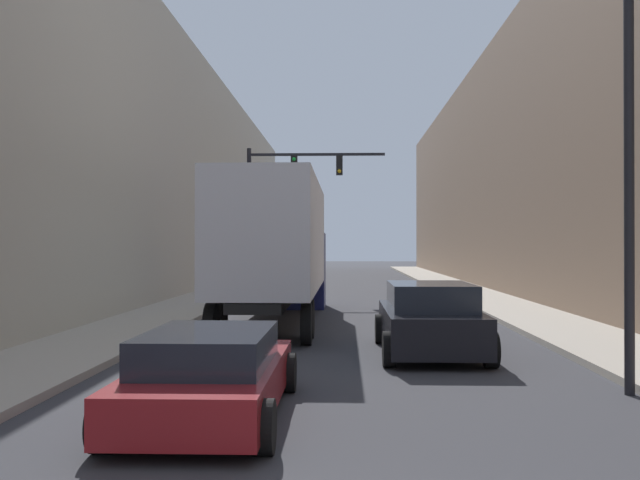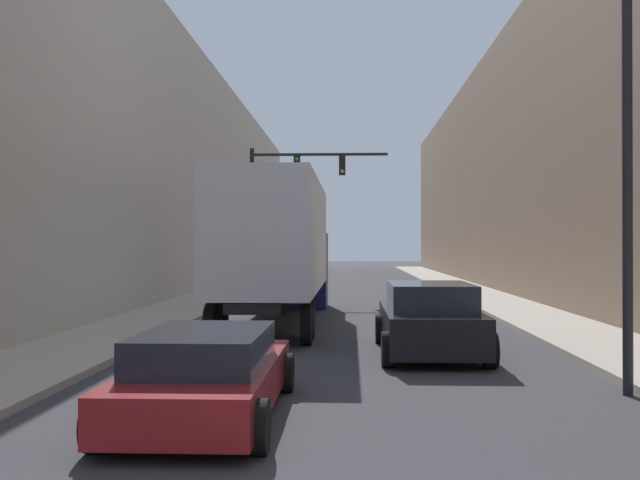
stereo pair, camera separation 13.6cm
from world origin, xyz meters
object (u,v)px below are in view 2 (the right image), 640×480
(semi_truck, at_px, (280,245))
(street_lamp, at_px, (627,115))
(traffic_signal_gantry, at_px, (283,194))
(sedan_car, at_px, (207,374))
(suv_car, at_px, (429,320))

(semi_truck, xyz_separation_m, street_lamp, (6.61, -10.41, 2.09))
(semi_truck, bearing_deg, traffic_signal_gantry, 94.97)
(sedan_car, height_order, traffic_signal_gantry, traffic_signal_gantry)
(sedan_car, relative_size, suv_car, 1.01)
(suv_car, height_order, traffic_signal_gantry, traffic_signal_gantry)
(traffic_signal_gantry, height_order, street_lamp, street_lamp)
(street_lamp, bearing_deg, sedan_car, -164.96)
(traffic_signal_gantry, bearing_deg, semi_truck, -85.03)
(street_lamp, bearing_deg, suv_car, 122.98)
(sedan_car, relative_size, traffic_signal_gantry, 0.69)
(semi_truck, relative_size, traffic_signal_gantry, 1.82)
(suv_car, xyz_separation_m, street_lamp, (2.69, -4.15, 3.72))
(semi_truck, bearing_deg, suv_car, -57.95)
(sedan_car, bearing_deg, street_lamp, 15.04)
(semi_truck, xyz_separation_m, traffic_signal_gantry, (-0.95, 10.96, 2.35))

